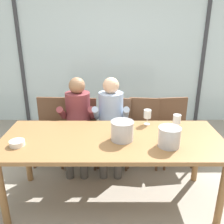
{
  "coord_description": "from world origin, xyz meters",
  "views": [
    {
      "loc": [
        -0.0,
        -2.22,
        1.86
      ],
      "look_at": [
        0.0,
        0.35,
        0.91
      ],
      "focal_mm": 39.22,
      "sensor_mm": 36.0,
      "label": 1
    }
  ],
  "objects": [
    {
      "name": "dining_table",
      "position": [
        0.0,
        0.0,
        0.68
      ],
      "size": [
        2.24,
        0.92,
        0.76
      ],
      "color": "olive",
      "rests_on": "ground"
    },
    {
      "name": "chair_right_of_center",
      "position": [
        0.43,
        0.87,
        0.51
      ],
      "size": [
        0.49,
        0.49,
        0.88
      ],
      "rotation": [
        0.0,
        0.0,
        -0.12
      ],
      "color": "brown",
      "rests_on": "ground"
    },
    {
      "name": "ice_bucket_primary",
      "position": [
        0.53,
        -0.17,
        0.86
      ],
      "size": [
        0.21,
        0.21,
        0.19
      ],
      "color": "#B7B7BC",
      "rests_on": "dining_table"
    },
    {
      "name": "chair_left_of_center",
      "position": [
        -0.42,
        0.85,
        0.51
      ],
      "size": [
        0.45,
        0.45,
        0.88
      ],
      "rotation": [
        0.0,
        0.0,
        0.02
      ],
      "color": "brown",
      "rests_on": "ground"
    },
    {
      "name": "window_mullion_left",
      "position": [
        -1.67,
        2.34,
        1.3
      ],
      "size": [
        0.06,
        0.06,
        2.6
      ],
      "primitive_type": "cube",
      "color": "#38383D",
      "rests_on": "ground"
    },
    {
      "name": "hillside_vineyard",
      "position": [
        0.0,
        5.64,
        1.1
      ],
      "size": [
        13.44,
        2.4,
        2.2
      ],
      "primitive_type": "cube",
      "color": "#477A38",
      "rests_on": "ground"
    },
    {
      "name": "ice_bucket_secondary",
      "position": [
        0.1,
        -0.04,
        0.86
      ],
      "size": [
        0.23,
        0.23,
        0.2
      ],
      "color": "#B7B7BC",
      "rests_on": "dining_table"
    },
    {
      "name": "chair_near_window_right",
      "position": [
        0.85,
        0.88,
        0.51
      ],
      "size": [
        0.49,
        0.49,
        0.88
      ],
      "rotation": [
        0.0,
        0.0,
        0.12
      ],
      "color": "brown",
      "rests_on": "ground"
    },
    {
      "name": "person_pale_blue_shirt",
      "position": [
        -0.01,
        0.73,
        0.69
      ],
      "size": [
        0.46,
        0.61,
        1.2
      ],
      "rotation": [
        0.0,
        0.0,
        -0.01
      ],
      "color": "#9EB2D1",
      "rests_on": "ground"
    },
    {
      "name": "window_mullion_right",
      "position": [
        1.67,
        2.34,
        1.3
      ],
      "size": [
        0.06,
        0.06,
        2.6
      ],
      "primitive_type": "cube",
      "color": "#38383D",
      "rests_on": "ground"
    },
    {
      "name": "chair_near_curtain",
      "position": [
        -0.84,
        0.89,
        0.51
      ],
      "size": [
        0.47,
        0.47,
        0.88
      ],
      "rotation": [
        0.0,
        0.0,
        -0.06
      ],
      "color": "brown",
      "rests_on": "ground"
    },
    {
      "name": "wine_glass_near_bucket",
      "position": [
        0.4,
        0.35,
        0.87
      ],
      "size": [
        0.08,
        0.08,
        0.17
      ],
      "color": "silver",
      "rests_on": "dining_table"
    },
    {
      "name": "tasting_bowl",
      "position": [
        -0.9,
        -0.16,
        0.78
      ],
      "size": [
        0.14,
        0.14,
        0.05
      ],
      "primitive_type": "cylinder",
      "color": "silver",
      "rests_on": "dining_table"
    },
    {
      "name": "window_glass_panel",
      "position": [
        0.0,
        2.36,
        1.3
      ],
      "size": [
        7.44,
        0.03,
        2.6
      ],
      "primitive_type": "cube",
      "color": "silver",
      "rests_on": "ground"
    },
    {
      "name": "person_maroon_top",
      "position": [
        -0.45,
        0.73,
        0.69
      ],
      "size": [
        0.46,
        0.61,
        1.2
      ],
      "rotation": [
        0.0,
        0.0,
        0.01
      ],
      "color": "brown",
      "rests_on": "ground"
    },
    {
      "name": "ground",
      "position": [
        0.0,
        1.0,
        0.0
      ],
      "size": [
        14.0,
        14.0,
        0.0
      ],
      "primitive_type": "plane",
      "color": "#9E9384"
    },
    {
      "name": "wine_glass_by_left_taster",
      "position": [
        0.69,
        0.2,
        0.88
      ],
      "size": [
        0.08,
        0.08,
        0.17
      ],
      "color": "silver",
      "rests_on": "dining_table"
    },
    {
      "name": "chair_center",
      "position": [
        0.04,
        0.86,
        0.51
      ],
      "size": [
        0.5,
        0.5,
        0.88
      ],
      "rotation": [
        0.0,
        0.0,
        -0.14
      ],
      "color": "brown",
      "rests_on": "ground"
    }
  ]
}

